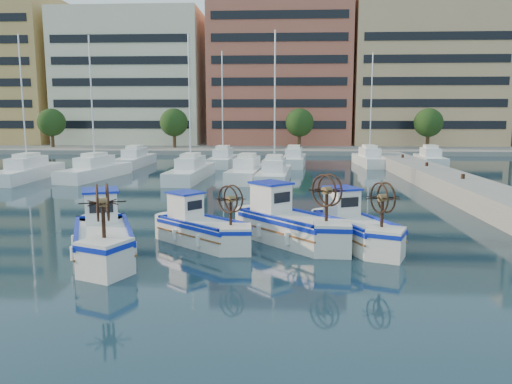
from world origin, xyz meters
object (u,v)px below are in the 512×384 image
at_px(fishing_boat_a, 103,235).
at_px(fishing_boat_b, 201,227).
at_px(fishing_boat_c, 289,222).
at_px(fishing_boat_d, 354,226).

relative_size(fishing_boat_a, fishing_boat_b, 1.22).
xyz_separation_m(fishing_boat_b, fishing_boat_c, (3.57, 0.46, 0.12)).
distance_m(fishing_boat_a, fishing_boat_d, 9.75).
bearing_deg(fishing_boat_c, fishing_boat_b, 145.40).
distance_m(fishing_boat_b, fishing_boat_c, 3.60).
distance_m(fishing_boat_a, fishing_boat_c, 7.31).
height_order(fishing_boat_c, fishing_boat_d, fishing_boat_c).
relative_size(fishing_boat_a, fishing_boat_d, 1.08).
distance_m(fishing_boat_b, fishing_boat_d, 6.20).
bearing_deg(fishing_boat_c, fishing_boat_a, 158.62).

